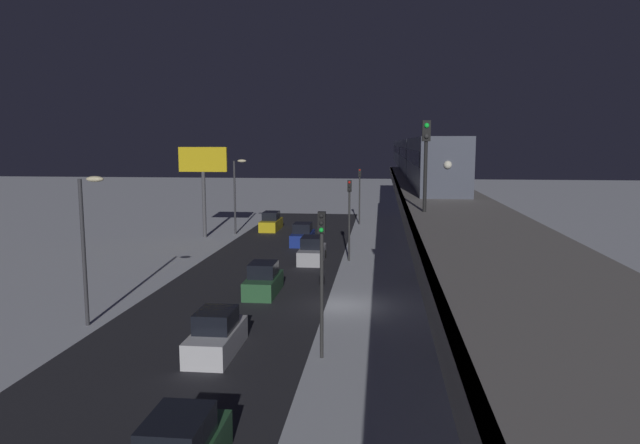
% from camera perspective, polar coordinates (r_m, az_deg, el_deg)
% --- Properties ---
extents(ground_plane, '(240.00, 240.00, 0.00)m').
position_cam_1_polar(ground_plane, '(33.30, 1.82, -8.29)').
color(ground_plane, silver).
extents(avenue_asphalt, '(11.00, 85.92, 0.01)m').
position_cam_1_polar(avenue_asphalt, '(34.30, -8.66, -7.89)').
color(avenue_asphalt, '#28282D').
rests_on(avenue_asphalt, ground_plane).
extents(elevated_railway, '(5.00, 85.92, 6.23)m').
position_cam_1_polar(elevated_railway, '(32.32, 12.24, 0.76)').
color(elevated_railway, gray).
rests_on(elevated_railway, ground_plane).
extents(subway_train, '(2.94, 74.07, 3.40)m').
position_cam_1_polar(subway_train, '(68.64, 9.17, 6.70)').
color(subway_train, '#4C5160').
rests_on(subway_train, elevated_railway).
extents(rail_signal, '(0.36, 0.41, 4.00)m').
position_cam_1_polar(rail_signal, '(25.60, 10.50, 7.07)').
color(rail_signal, black).
rests_on(rail_signal, elevated_railway).
extents(sedan_silver, '(1.91, 4.74, 1.97)m').
position_cam_1_polar(sedan_silver, '(45.20, -0.80, -2.96)').
color(sedan_silver, '#B2B2B7').
rests_on(sedan_silver, ground_plane).
extents(sedan_green, '(1.80, 4.22, 1.97)m').
position_cam_1_polar(sedan_green, '(35.72, -5.66, -5.89)').
color(sedan_green, '#2D6038').
rests_on(sedan_green, ground_plane).
extents(sedan_white, '(1.80, 4.38, 1.97)m').
position_cam_1_polar(sedan_white, '(26.23, -10.28, -11.08)').
color(sedan_white, silver).
rests_on(sedan_white, ground_plane).
extents(sedan_yellow, '(1.80, 4.72, 1.97)m').
position_cam_1_polar(sedan_yellow, '(61.87, -4.89, -0.05)').
color(sedan_yellow, gold).
rests_on(sedan_yellow, ground_plane).
extents(sedan_blue, '(1.80, 4.50, 1.97)m').
position_cam_1_polar(sedan_blue, '(52.86, -1.74, -1.37)').
color(sedan_blue, navy).
rests_on(sedan_blue, ground_plane).
extents(traffic_light_near, '(0.32, 0.44, 6.40)m').
position_cam_1_polar(traffic_light_near, '(24.36, 0.17, -4.12)').
color(traffic_light_near, '#2D2D2D').
rests_on(traffic_light_near, ground_plane).
extents(traffic_light_mid, '(0.32, 0.44, 6.40)m').
position_cam_1_polar(traffic_light_mid, '(44.89, 2.94, 1.36)').
color(traffic_light_mid, '#2D2D2D').
rests_on(traffic_light_mid, ground_plane).
extents(traffic_light_far, '(0.32, 0.44, 6.40)m').
position_cam_1_polar(traffic_light_far, '(65.61, 3.97, 3.40)').
color(traffic_light_far, '#2D2D2D').
rests_on(traffic_light_far, ground_plane).
extents(commercial_billboard, '(4.80, 0.36, 8.90)m').
position_cam_1_polar(commercial_billboard, '(57.30, -11.56, 5.25)').
color(commercial_billboard, '#4C4C51').
rests_on(commercial_billboard, ground_plane).
extents(street_lamp_near, '(1.35, 0.44, 7.65)m').
position_cam_1_polar(street_lamp_near, '(30.95, -22.20, -0.98)').
color(street_lamp_near, '#38383D').
rests_on(street_lamp_near, ground_plane).
extents(street_lamp_far, '(1.35, 0.44, 7.65)m').
position_cam_1_polar(street_lamp_far, '(58.92, -8.29, 3.43)').
color(street_lamp_far, '#38383D').
rests_on(street_lamp_far, ground_plane).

